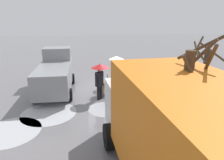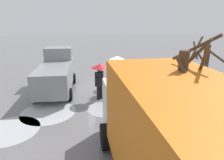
# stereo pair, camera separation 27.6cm
# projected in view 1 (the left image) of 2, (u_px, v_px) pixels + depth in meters

# --- Properties ---
(ground_plane) EXTENTS (90.00, 90.00, 0.00)m
(ground_plane) POSITION_uv_depth(u_px,v_px,m) (106.00, 88.00, 13.51)
(ground_plane) COLOR slate
(slush_patch_near_cluster) EXTENTS (2.75, 2.75, 0.01)m
(slush_patch_near_cluster) POSITION_uv_depth(u_px,v_px,m) (49.00, 113.00, 9.95)
(slush_patch_near_cluster) COLOR #ADAFB5
(slush_patch_near_cluster) RESTS_ON ground
(slush_patch_under_van) EXTENTS (1.85, 1.85, 0.01)m
(slush_patch_under_van) POSITION_uv_depth(u_px,v_px,m) (106.00, 109.00, 10.38)
(slush_patch_under_van) COLOR #999BA0
(slush_patch_under_van) RESTS_ON ground
(slush_patch_mid_street) EXTENTS (2.53, 2.53, 0.01)m
(slush_patch_mid_street) POSITION_uv_depth(u_px,v_px,m) (10.00, 132.00, 8.31)
(slush_patch_mid_street) COLOR #ADAFB5
(slush_patch_mid_street) RESTS_ON ground
(cargo_van_parked_right) EXTENTS (2.31, 5.39, 2.60)m
(cargo_van_parked_right) POSITION_uv_depth(u_px,v_px,m) (56.00, 73.00, 12.78)
(cargo_van_parked_right) COLOR gray
(cargo_van_parked_right) RESTS_ON ground
(box_truck_background) EXTENTS (2.88, 8.32, 3.38)m
(box_truck_background) POSITION_uv_depth(u_px,v_px,m) (191.00, 149.00, 4.14)
(box_truck_background) COLOR orange
(box_truck_background) RESTS_ON ground
(shopping_cart_vendor) EXTENTS (0.79, 0.95, 1.02)m
(shopping_cart_vendor) POSITION_uv_depth(u_px,v_px,m) (114.00, 84.00, 12.59)
(shopping_cart_vendor) COLOR #B2B2B7
(shopping_cart_vendor) RESTS_ON ground
(hand_dolly_boxes) EXTENTS (0.75, 0.84, 1.32)m
(hand_dolly_boxes) POSITION_uv_depth(u_px,v_px,m) (103.00, 87.00, 12.05)
(hand_dolly_boxes) COLOR #515156
(hand_dolly_boxes) RESTS_ON ground
(pedestrian_pink_side) EXTENTS (1.04, 1.04, 2.15)m
(pedestrian_pink_side) POSITION_uv_depth(u_px,v_px,m) (100.00, 73.00, 11.24)
(pedestrian_pink_side) COLOR black
(pedestrian_pink_side) RESTS_ON ground
(pedestrian_black_side) EXTENTS (1.04, 1.04, 2.15)m
(pedestrian_black_side) POSITION_uv_depth(u_px,v_px,m) (116.00, 64.00, 13.61)
(pedestrian_black_side) COLOR black
(pedestrian_black_side) RESTS_ON ground
(pedestrian_white_side) EXTENTS (1.04, 1.04, 2.15)m
(pedestrian_white_side) POSITION_uv_depth(u_px,v_px,m) (136.00, 67.00, 12.77)
(pedestrian_white_side) COLOR black
(pedestrian_white_side) RESTS_ON ground
(pedestrian_far_side) EXTENTS (1.04, 1.04, 2.15)m
(pedestrian_far_side) POSITION_uv_depth(u_px,v_px,m) (135.00, 74.00, 11.17)
(pedestrian_far_side) COLOR black
(pedestrian_far_side) RESTS_ON ground
(bare_tree_near) EXTENTS (1.08, 1.35, 3.83)m
(bare_tree_near) POSITION_uv_depth(u_px,v_px,m) (203.00, 83.00, 8.53)
(bare_tree_near) COLOR #423323
(bare_tree_near) RESTS_ON ground
(bare_tree_far) EXTENTS (1.15, 1.44, 4.25)m
(bare_tree_far) POSITION_uv_depth(u_px,v_px,m) (184.00, 116.00, 5.12)
(bare_tree_far) COLOR #423323
(bare_tree_far) RESTS_ON ground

